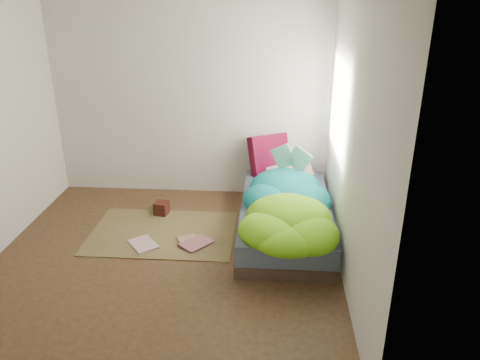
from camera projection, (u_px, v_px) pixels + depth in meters
name	position (u px, v px, depth m)	size (l,w,h in m)	color
ground	(165.00, 260.00, 4.74)	(3.50, 3.50, 0.00)	#412819
room_walls	(156.00, 102.00, 4.12)	(3.54, 3.54, 2.62)	silver
bed	(285.00, 217.00, 5.26)	(1.00, 2.00, 0.34)	#382A1E
duvet	(287.00, 198.00, 4.93)	(0.96, 1.84, 0.34)	#065767
rug	(163.00, 233.00, 5.26)	(1.60, 1.10, 0.01)	brown
pillow_floral	(289.00, 172.00, 5.87)	(0.57, 0.36, 0.13)	beige
pillow_magenta	(269.00, 155.00, 5.93)	(0.50, 0.16, 0.50)	#4E0527
open_book	(291.00, 150.00, 5.43)	(0.41, 0.09, 0.25)	#30892D
wooden_box	(162.00, 208.00, 5.65)	(0.15, 0.15, 0.15)	#37130C
floor_book_a	(133.00, 248.00, 4.93)	(0.24, 0.32, 0.02)	silver
floor_book_b	(189.00, 240.00, 5.08)	(0.24, 0.32, 0.03)	#C16F7B
floor_book_c	(180.00, 244.00, 5.00)	(0.20, 0.28, 0.02)	tan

